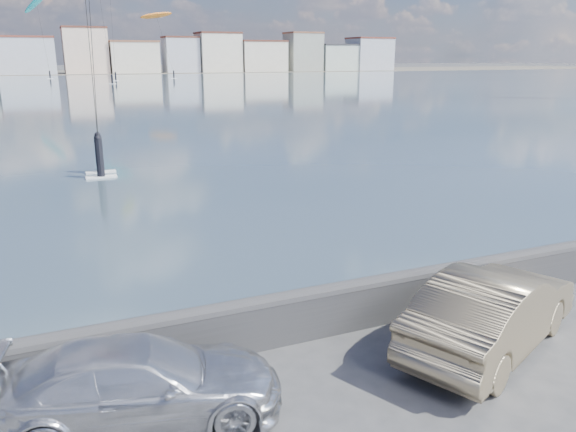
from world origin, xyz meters
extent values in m
plane|color=#333335|center=(0.00, 0.00, 0.00)|extent=(700.00, 700.00, 0.00)
cube|color=#304B56|center=(0.00, 91.50, 0.01)|extent=(500.00, 177.00, 0.00)
cube|color=#4C473D|center=(0.00, 200.00, 0.01)|extent=(500.00, 60.00, 0.00)
cube|color=#28282B|center=(0.00, 2.70, 0.45)|extent=(400.00, 0.35, 0.90)
cylinder|color=#28282B|center=(0.00, 2.70, 0.90)|extent=(400.00, 0.36, 0.36)
cube|color=#B2B7C6|center=(-6.00, 186.00, 5.25)|extent=(16.00, 13.00, 10.50)
cube|color=brown|center=(-6.00, 186.00, 10.80)|extent=(16.32, 13.26, 0.60)
cube|color=beige|center=(11.00, 186.00, 6.75)|extent=(13.00, 10.00, 13.50)
cube|color=#562D23|center=(11.00, 186.00, 13.80)|extent=(13.26, 10.20, 0.60)
cube|color=silver|center=(25.50, 186.00, 4.75)|extent=(15.00, 12.00, 9.50)
cube|color=brown|center=(25.50, 186.00, 9.80)|extent=(15.30, 12.24, 0.60)
cube|color=#B2B7C6|center=(41.00, 186.00, 5.50)|extent=(11.00, 9.00, 11.00)
cube|color=#562D23|center=(41.00, 186.00, 11.30)|extent=(11.22, 9.18, 0.60)
cube|color=silver|center=(54.00, 186.00, 6.25)|extent=(14.00, 11.00, 12.50)
cube|color=#562D23|center=(54.00, 186.00, 12.80)|extent=(14.28, 11.22, 0.60)
cube|color=beige|center=(69.50, 186.00, 5.00)|extent=(16.00, 12.00, 10.00)
cube|color=#562D23|center=(69.50, 186.00, 10.30)|extent=(16.32, 12.24, 0.60)
cube|color=gray|center=(86.00, 186.00, 6.50)|extent=(12.00, 10.00, 13.00)
cube|color=brown|center=(86.00, 186.00, 13.30)|extent=(12.24, 10.20, 0.60)
cube|color=#B7C6BC|center=(99.50, 186.00, 4.50)|extent=(14.00, 11.00, 9.00)
cube|color=#2D2D33|center=(99.50, 186.00, 9.30)|extent=(14.28, 11.22, 0.60)
cube|color=#B2B7C6|center=(114.00, 186.00, 5.75)|extent=(15.00, 12.00, 11.50)
cube|color=brown|center=(114.00, 186.00, 11.80)|extent=(15.30, 12.24, 0.60)
imported|color=silver|center=(-2.67, 1.34, 0.64)|extent=(4.71, 2.65, 1.29)
imported|color=tan|center=(3.95, 0.93, 0.79)|extent=(5.05, 3.52, 1.58)
ellipsoid|color=orange|center=(25.84, 145.72, 15.33)|extent=(8.99, 4.42, 3.08)
cube|color=white|center=(27.38, 135.80, 0.05)|extent=(1.40, 0.42, 0.08)
cylinder|color=black|center=(27.38, 135.80, 0.95)|extent=(0.36, 0.36, 1.70)
sphere|color=black|center=(27.38, 135.80, 1.85)|extent=(0.28, 0.28, 0.28)
cylinder|color=black|center=(26.61, 140.76, 8.31)|extent=(1.57, 9.95, 14.04)
cube|color=white|center=(-1.37, 20.41, 0.05)|extent=(1.40, 0.42, 0.08)
cylinder|color=black|center=(-1.37, 20.41, 0.95)|extent=(0.36, 0.36, 1.70)
sphere|color=black|center=(-1.37, 20.41, 1.85)|extent=(0.28, 0.28, 0.28)
ellipsoid|color=#19BFBF|center=(-1.80, 157.58, 18.56)|extent=(8.34, 9.92, 6.59)
cube|color=white|center=(-0.81, 145.56, 0.05)|extent=(1.40, 0.42, 0.08)
cylinder|color=black|center=(-0.81, 145.56, 0.95)|extent=(0.36, 0.36, 1.70)
sphere|color=black|center=(-0.81, 145.56, 1.85)|extent=(0.28, 0.28, 0.28)
cylinder|color=black|center=(-1.30, 151.57, 9.93)|extent=(1.02, 12.04, 17.28)
cube|color=white|center=(12.47, 127.62, 0.05)|extent=(1.40, 0.42, 0.08)
cylinder|color=black|center=(12.47, 127.62, 0.95)|extent=(0.36, 0.36, 1.70)
sphere|color=black|center=(12.47, 127.62, 1.85)|extent=(0.28, 0.28, 0.28)
cylinder|color=black|center=(13.43, 133.99, 17.11)|extent=(1.95, 12.77, 31.64)
cube|color=white|center=(-1.27, 21.61, 0.05)|extent=(1.40, 0.42, 0.08)
cylinder|color=black|center=(-1.27, 21.61, 0.95)|extent=(0.36, 0.36, 1.70)
sphere|color=black|center=(-1.27, 21.61, 1.85)|extent=(0.28, 0.28, 0.28)
cube|color=white|center=(10.01, 113.16, 0.05)|extent=(1.40, 0.42, 0.08)
cylinder|color=black|center=(10.01, 113.16, 0.95)|extent=(0.36, 0.36, 1.70)
sphere|color=black|center=(10.01, 113.16, 1.85)|extent=(0.28, 0.28, 0.28)
cylinder|color=black|center=(9.90, 117.60, 10.19)|extent=(0.25, 8.92, 17.79)
camera|label=1|loc=(-3.58, -6.55, 5.50)|focal=35.00mm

